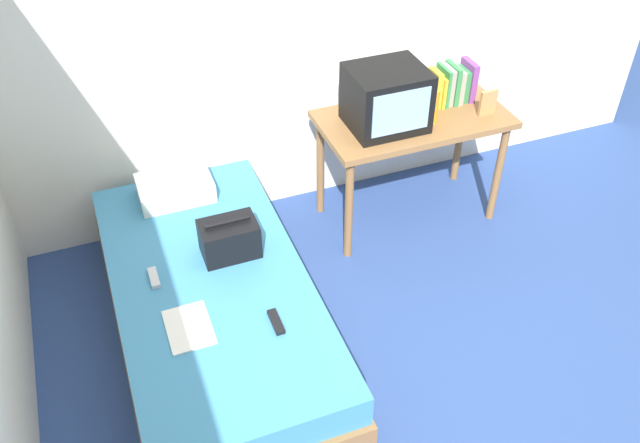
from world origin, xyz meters
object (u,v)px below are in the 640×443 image
at_px(desk, 413,130).
at_px(water_bottle, 433,107).
at_px(tv, 386,98).
at_px(picture_frame, 488,103).
at_px(magazine, 189,327).
at_px(bed, 214,310).
at_px(pillow, 175,188).
at_px(remote_dark, 276,322).
at_px(remote_silver, 154,278).
at_px(book_row, 452,84).
at_px(handbag, 229,239).

height_order(desk, water_bottle, water_bottle).
relative_size(tv, water_bottle, 2.04).
bearing_deg(picture_frame, magazine, -159.48).
relative_size(bed, magazine, 6.90).
distance_m(tv, magazine, 1.74).
bearing_deg(water_bottle, desk, 124.00).
bearing_deg(pillow, remote_dark, -78.24).
bearing_deg(remote_silver, pillow, 69.02).
relative_size(magazine, remote_dark, 1.86).
height_order(picture_frame, magazine, picture_frame).
xyz_separation_m(water_bottle, remote_dark, (-1.30, -0.93, -0.40)).
bearing_deg(magazine, book_row, 27.24).
height_order(bed, magazine, magazine).
relative_size(remote_dark, remote_silver, 1.08).
height_order(bed, desk, desk).
bearing_deg(desk, magazine, -151.02).
bearing_deg(magazine, picture_frame, 20.52).
height_order(tv, remote_dark, tv).
xyz_separation_m(tv, handbag, (-1.09, -0.44, -0.38)).
xyz_separation_m(handbag, remote_silver, (-0.42, -0.05, -0.09)).
xyz_separation_m(desk, handbag, (-1.30, -0.46, -0.11)).
height_order(pillow, remote_dark, pillow).
xyz_separation_m(magazine, remote_silver, (-0.10, 0.39, 0.01)).
height_order(desk, magazine, desk).
relative_size(picture_frame, remote_silver, 1.12).
xyz_separation_m(picture_frame, magazine, (-2.05, -0.77, -0.38)).
relative_size(picture_frame, magazine, 0.55).
height_order(book_row, pillow, book_row).
bearing_deg(magazine, remote_dark, -17.12).
distance_m(tv, picture_frame, 0.65).
distance_m(picture_frame, remote_silver, 2.21).
relative_size(book_row, remote_silver, 1.90).
xyz_separation_m(bed, tv, (1.25, 0.59, 0.72)).
xyz_separation_m(desk, picture_frame, (0.42, -0.13, 0.18)).
relative_size(desk, magazine, 4.00).
bearing_deg(bed, remote_dark, -61.15).
distance_m(bed, pillow, 0.81).
bearing_deg(desk, handbag, -160.52).
distance_m(water_bottle, picture_frame, 0.36).
bearing_deg(bed, tv, 25.49).
relative_size(water_bottle, remote_silver, 1.50).
distance_m(book_row, picture_frame, 0.26).
height_order(book_row, remote_silver, book_row).
distance_m(tv, handbag, 1.24).
bearing_deg(water_bottle, remote_silver, -166.84).
xyz_separation_m(bed, magazine, (-0.17, -0.29, 0.24)).
bearing_deg(desk, remote_dark, -140.27).
bearing_deg(book_row, handbag, -161.02).
bearing_deg(remote_dark, pillow, 101.76).
relative_size(bed, water_bottle, 9.25).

